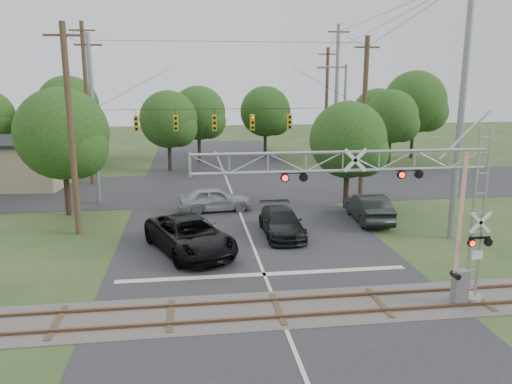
{
  "coord_description": "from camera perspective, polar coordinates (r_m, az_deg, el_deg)",
  "views": [
    {
      "loc": [
        -3.16,
        -15.08,
        8.49
      ],
      "look_at": [
        -0.1,
        7.5,
        3.34
      ],
      "focal_mm": 35.0,
      "sensor_mm": 36.0,
      "label": 1
    }
  ],
  "objects": [
    {
      "name": "suv_dark",
      "position": [
        31.23,
        12.74,
        -1.75
      ],
      "size": [
        2.1,
        5.23,
        1.69
      ],
      "primitive_type": "imported",
      "rotation": [
        0.0,
        0.0,
        3.08
      ],
      "color": "black",
      "rests_on": "ground"
    },
    {
      "name": "traffic_signal_span",
      "position": [
        35.42,
        -1.12,
        8.25
      ],
      "size": [
        19.34,
        0.36,
        11.5
      ],
      "color": "gray",
      "rests_on": "ground"
    },
    {
      "name": "ground",
      "position": [
        17.59,
        3.75,
        -16.15
      ],
      "size": [
        160.0,
        160.0,
        0.0
      ],
      "primitive_type": "plane",
      "color": "#29411E",
      "rests_on": "ground"
    },
    {
      "name": "utility_poles",
      "position": [
        38.53,
        1.1,
        9.78
      ],
      "size": [
        24.5,
        27.65,
        14.13
      ],
      "color": "#41331E",
      "rests_on": "ground"
    },
    {
      "name": "road_cross",
      "position": [
        40.11,
        -3.03,
        0.52
      ],
      "size": [
        90.0,
        12.0,
        0.02
      ],
      "primitive_type": "cube",
      "color": "#242426",
      "rests_on": "ground"
    },
    {
      "name": "crossing_gantry",
      "position": [
        18.78,
        15.87,
        -0.74
      ],
      "size": [
        11.18,
        0.87,
        6.81
      ],
      "color": "gray",
      "rests_on": "ground"
    },
    {
      "name": "railroad_track",
      "position": [
        19.32,
        2.55,
        -13.24
      ],
      "size": [
        90.0,
        3.2,
        0.17
      ],
      "color": "#4E4843",
      "rests_on": "ground"
    },
    {
      "name": "streetlight",
      "position": [
        43.85,
        9.81,
        8.57
      ],
      "size": [
        2.59,
        0.27,
        9.72
      ],
      "color": "gray",
      "rests_on": "ground"
    },
    {
      "name": "treeline",
      "position": [
        49.1,
        -3.62,
        8.88
      ],
      "size": [
        50.48,
        29.57,
        9.46
      ],
      "color": "#322017",
      "rests_on": "ground"
    },
    {
      "name": "car_dark",
      "position": [
        27.76,
        2.95,
        -3.48
      ],
      "size": [
        2.09,
        5.12,
        1.48
      ],
      "primitive_type": "imported",
      "rotation": [
        0.0,
        0.0,
        0.0
      ],
      "color": "black",
      "rests_on": "ground"
    },
    {
      "name": "sedan_silver",
      "position": [
        32.94,
        -4.78,
        -0.78
      ],
      "size": [
        4.95,
        2.44,
        1.62
      ],
      "primitive_type": "imported",
      "rotation": [
        0.0,
        0.0,
        1.68
      ],
      "color": "#999BA0",
      "rests_on": "ground"
    },
    {
      "name": "road_main",
      "position": [
        26.66,
        -0.52,
        -5.81
      ],
      "size": [
        14.0,
        90.0,
        0.02
      ],
      "primitive_type": "cube",
      "color": "#242426",
      "rests_on": "ground"
    },
    {
      "name": "pickup_black",
      "position": [
        25.21,
        -7.59,
        -4.91
      ],
      "size": [
        5.15,
        7.06,
        1.78
      ],
      "primitive_type": "imported",
      "rotation": [
        0.0,
        0.0,
        0.39
      ],
      "color": "black",
      "rests_on": "ground"
    }
  ]
}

